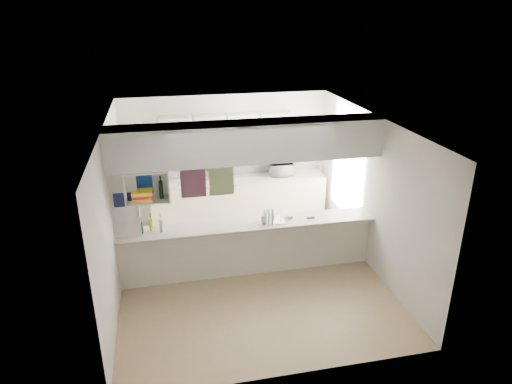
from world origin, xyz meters
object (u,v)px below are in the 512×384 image
object	(u,v)px
microwave	(281,169)
bowl	(279,162)
dish_rack	(271,216)
wine_bottles	(152,225)

from	to	relation	value
microwave	bowl	world-z (taller)	bowl
microwave	dish_rack	world-z (taller)	microwave
microwave	wine_bottles	distance (m)	3.38
wine_bottles	dish_rack	bearing A→B (deg)	-0.32
wine_bottles	bowl	bearing A→B (deg)	38.77
dish_rack	wine_bottles	bearing A→B (deg)	-179.73
microwave	dish_rack	bearing A→B (deg)	71.86
microwave	wine_bottles	size ratio (longest dim) A/B	1.32
bowl	dish_rack	xyz separation A→B (m)	(-0.69, -2.11, -0.21)
bowl	wine_bottles	world-z (taller)	bowl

